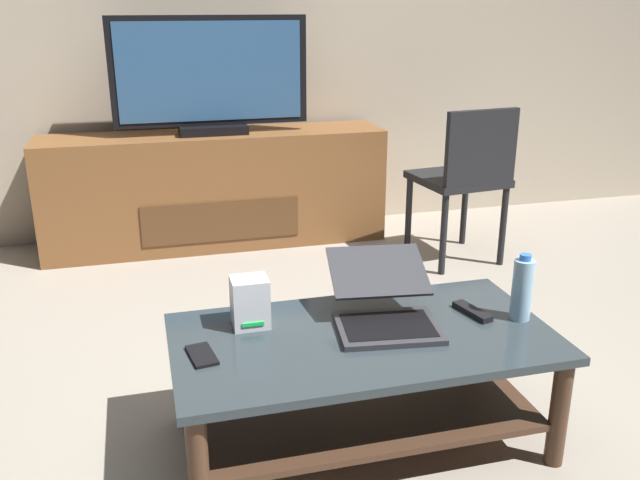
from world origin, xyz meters
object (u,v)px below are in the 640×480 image
object	(u,v)px
router_box	(250,302)
coffee_table	(363,368)
television	(210,78)
cell_phone	(202,355)
tv_remote	(472,311)
laptop	(384,304)
media_cabinet	(216,189)
dining_chair	(466,174)
water_bottle_near	(522,289)

from	to	relation	value
router_box	coffee_table	bearing A→B (deg)	-24.99
television	coffee_table	bearing A→B (deg)	-84.06
cell_phone	tv_remote	size ratio (longest dim) A/B	0.88
laptop	cell_phone	world-z (taller)	laptop
media_cabinet	router_box	bearing A→B (deg)	-93.39
television	cell_phone	bearing A→B (deg)	-97.86
dining_chair	router_box	world-z (taller)	dining_chair
media_cabinet	laptop	xyz separation A→B (m)	(0.31, -2.05, 0.12)
router_box	dining_chair	bearing A→B (deg)	42.62
media_cabinet	laptop	size ratio (longest dim) A/B	4.34
dining_chair	tv_remote	world-z (taller)	dining_chair
media_cabinet	water_bottle_near	size ratio (longest dim) A/B	8.75
coffee_table	dining_chair	bearing A→B (deg)	53.65
media_cabinet	water_bottle_near	bearing A→B (deg)	-70.56
laptop	tv_remote	world-z (taller)	laptop
water_bottle_near	coffee_table	bearing A→B (deg)	177.48
television	router_box	xyz separation A→B (m)	(-0.12, -1.95, -0.51)
coffee_table	water_bottle_near	xyz separation A→B (m)	(0.54, -0.02, 0.23)
water_bottle_near	cell_phone	xyz separation A→B (m)	(-1.05, 0.01, -0.10)
media_cabinet	tv_remote	size ratio (longest dim) A/B	12.50
router_box	tv_remote	world-z (taller)	router_box
television	tv_remote	world-z (taller)	television
router_box	cell_phone	xyz separation A→B (m)	(-0.18, -0.17, -0.08)
dining_chair	tv_remote	xyz separation A→B (m)	(-0.66, -1.39, -0.10)
dining_chair	tv_remote	bearing A→B (deg)	-115.23
coffee_table	router_box	xyz separation A→B (m)	(-0.34, 0.16, 0.20)
cell_phone	dining_chair	bearing A→B (deg)	33.83
tv_remote	television	bearing A→B (deg)	93.01
router_box	television	bearing A→B (deg)	86.57
dining_chair	router_box	bearing A→B (deg)	-137.38
dining_chair	cell_phone	size ratio (longest dim) A/B	6.25
dining_chair	laptop	world-z (taller)	dining_chair
coffee_table	laptop	world-z (taller)	laptop
television	water_bottle_near	bearing A→B (deg)	-70.37
water_bottle_near	cell_phone	bearing A→B (deg)	179.38
media_cabinet	dining_chair	world-z (taller)	dining_chair
router_box	tv_remote	xyz separation A→B (m)	(0.74, -0.11, -0.07)
cell_phone	television	bearing A→B (deg)	73.21
dining_chair	coffee_table	bearing A→B (deg)	-126.35
cell_phone	tv_remote	xyz separation A→B (m)	(0.91, 0.06, 0.01)
dining_chair	media_cabinet	bearing A→B (deg)	151.81
television	dining_chair	world-z (taller)	television
dining_chair	cell_phone	world-z (taller)	dining_chair
dining_chair	cell_phone	xyz separation A→B (m)	(-1.57, -1.45, -0.11)
television	laptop	size ratio (longest dim) A/B	2.39
television	router_box	distance (m)	2.01
router_box	tv_remote	distance (m)	0.75
laptop	water_bottle_near	world-z (taller)	water_bottle_near
television	dining_chair	distance (m)	1.52
television	laptop	world-z (taller)	television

